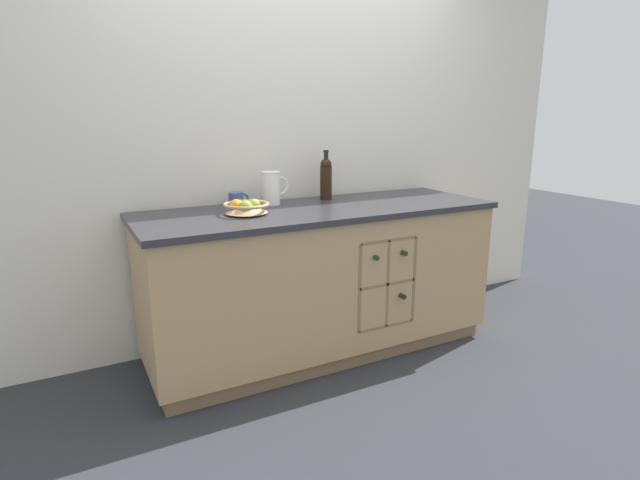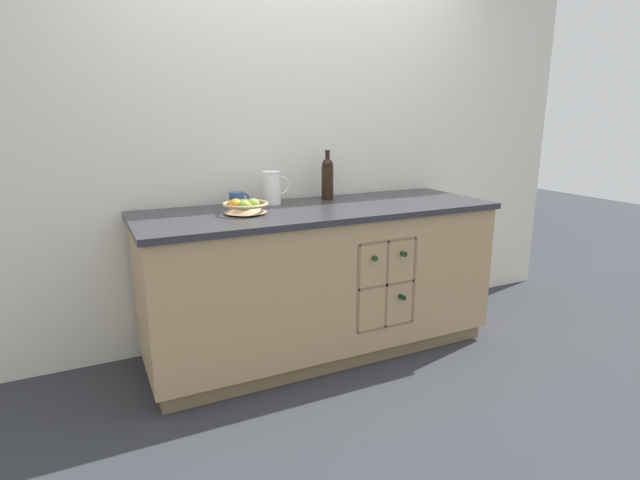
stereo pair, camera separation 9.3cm
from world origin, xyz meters
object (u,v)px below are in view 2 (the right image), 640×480
(ceramic_mug, at_px, (237,199))
(white_pitcher, at_px, (272,187))
(fruit_bowl, at_px, (245,206))
(standing_wine_bottle, at_px, (327,178))

(ceramic_mug, bearing_deg, white_pitcher, -6.66)
(fruit_bowl, relative_size, standing_wine_bottle, 0.80)
(ceramic_mug, height_order, standing_wine_bottle, standing_wine_bottle)
(fruit_bowl, bearing_deg, ceramic_mug, 83.36)
(standing_wine_bottle, bearing_deg, white_pitcher, -178.09)
(white_pitcher, height_order, ceramic_mug, white_pitcher)
(white_pitcher, distance_m, ceramic_mug, 0.22)
(fruit_bowl, xyz_separation_m, white_pitcher, (0.24, 0.22, 0.06))
(fruit_bowl, relative_size, ceramic_mug, 2.04)
(white_pitcher, bearing_deg, standing_wine_bottle, 1.91)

